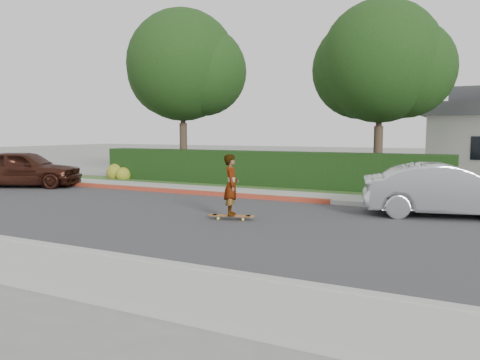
# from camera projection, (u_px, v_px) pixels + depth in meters

# --- Properties ---
(ground) EXTENTS (120.00, 120.00, 0.00)m
(ground) POSITION_uv_depth(u_px,v_px,m) (246.00, 224.00, 11.61)
(ground) COLOR slate
(ground) RESTS_ON ground
(road) EXTENTS (60.00, 8.00, 0.01)m
(road) POSITION_uv_depth(u_px,v_px,m) (246.00, 224.00, 11.61)
(road) COLOR #2D2D30
(road) RESTS_ON ground
(curb_near) EXTENTS (60.00, 0.20, 0.15)m
(curb_near) POSITION_uv_depth(u_px,v_px,m) (140.00, 262.00, 7.96)
(curb_near) COLOR #9E9E99
(curb_near) RESTS_ON ground
(sidewalk_near) EXTENTS (60.00, 1.60, 0.12)m
(sidewalk_near) POSITION_uv_depth(u_px,v_px,m) (102.00, 277.00, 7.16)
(sidewalk_near) COLOR gray
(sidewalk_near) RESTS_ON ground
(curb_far) EXTENTS (60.00, 0.20, 0.15)m
(curb_far) POSITION_uv_depth(u_px,v_px,m) (301.00, 200.00, 15.24)
(curb_far) COLOR #9E9E99
(curb_far) RESTS_ON ground
(curb_red_section) EXTENTS (12.00, 0.21, 0.15)m
(curb_red_section) POSITION_uv_depth(u_px,v_px,m) (174.00, 191.00, 17.48)
(curb_red_section) COLOR #9B3521
(curb_red_section) RESTS_ON ground
(sidewalk_far) EXTENTS (60.00, 1.60, 0.12)m
(sidewalk_far) POSITION_uv_depth(u_px,v_px,m) (310.00, 197.00, 16.04)
(sidewalk_far) COLOR gray
(sidewalk_far) RESTS_ON ground
(planting_strip) EXTENTS (60.00, 1.60, 0.10)m
(planting_strip) POSITION_uv_depth(u_px,v_px,m) (324.00, 192.00, 17.46)
(planting_strip) COLOR #2D4C1E
(planting_strip) RESTS_ON ground
(hedge) EXTENTS (15.00, 1.00, 1.50)m
(hedge) POSITION_uv_depth(u_px,v_px,m) (257.00, 169.00, 19.27)
(hedge) COLOR black
(hedge) RESTS_ON ground
(flowering_shrub) EXTENTS (1.40, 1.00, 0.90)m
(flowering_shrub) POSITION_uv_depth(u_px,v_px,m) (118.00, 173.00, 22.05)
(flowering_shrub) COLOR #2D4C19
(flowering_shrub) RESTS_ON ground
(tree_left) EXTENTS (5.99, 5.21, 8.00)m
(tree_left) POSITION_uv_depth(u_px,v_px,m) (184.00, 69.00, 22.15)
(tree_left) COLOR #33261C
(tree_left) RESTS_ON ground
(tree_center) EXTENTS (5.66, 4.84, 7.44)m
(tree_center) POSITION_uv_depth(u_px,v_px,m) (381.00, 66.00, 18.59)
(tree_center) COLOR #33261C
(tree_center) RESTS_ON ground
(skateboard) EXTENTS (1.24, 0.58, 0.11)m
(skateboard) POSITION_uv_depth(u_px,v_px,m) (231.00, 216.00, 12.16)
(skateboard) COLOR yellow
(skateboard) RESTS_ON ground
(skateboarder) EXTENTS (0.59, 0.68, 1.58)m
(skateboarder) POSITION_uv_depth(u_px,v_px,m) (231.00, 185.00, 12.08)
(skateboarder) COLOR white
(skateboarder) RESTS_ON skateboard
(car_silver) EXTENTS (4.60, 2.54, 1.44)m
(car_silver) POSITION_uv_depth(u_px,v_px,m) (447.00, 190.00, 12.55)
(car_silver) COLOR #B0B2B7
(car_silver) RESTS_ON ground
(car_maroon) EXTENTS (4.87, 3.53, 1.54)m
(car_maroon) POSITION_uv_depth(u_px,v_px,m) (25.00, 168.00, 19.42)
(car_maroon) COLOR #341810
(car_maroon) RESTS_ON ground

